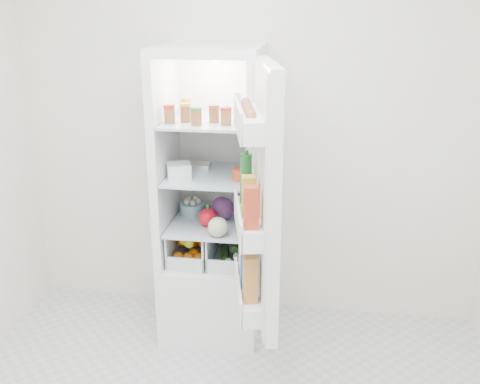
% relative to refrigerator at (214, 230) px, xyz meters
% --- Properties ---
extents(room_walls, '(3.02, 3.02, 2.61)m').
position_rel_refrigerator_xyz_m(room_walls, '(0.20, -1.25, 0.93)').
color(room_walls, white).
rests_on(room_walls, ground).
extents(refrigerator, '(0.60, 0.60, 1.80)m').
position_rel_refrigerator_xyz_m(refrigerator, '(0.00, 0.00, 0.00)').
color(refrigerator, white).
rests_on(refrigerator, ground).
extents(shelf_low, '(0.49, 0.53, 0.01)m').
position_rel_refrigerator_xyz_m(shelf_low, '(-0.00, -0.06, 0.07)').
color(shelf_low, silver).
rests_on(shelf_low, refrigerator).
extents(shelf_mid, '(0.49, 0.53, 0.02)m').
position_rel_refrigerator_xyz_m(shelf_mid, '(-0.00, -0.06, 0.38)').
color(shelf_mid, silver).
rests_on(shelf_mid, refrigerator).
extents(shelf_top, '(0.49, 0.53, 0.02)m').
position_rel_refrigerator_xyz_m(shelf_top, '(-0.00, -0.06, 0.71)').
color(shelf_top, silver).
rests_on(shelf_top, refrigerator).
extents(crisper_left, '(0.23, 0.46, 0.22)m').
position_rel_refrigerator_xyz_m(crisper_left, '(-0.12, -0.06, -0.06)').
color(crisper_left, silver).
rests_on(crisper_left, refrigerator).
extents(crisper_right, '(0.23, 0.46, 0.22)m').
position_rel_refrigerator_xyz_m(crisper_right, '(0.12, -0.06, -0.06)').
color(crisper_right, silver).
rests_on(crisper_right, refrigerator).
extents(condiment_jars, '(0.46, 0.32, 0.08)m').
position_rel_refrigerator_xyz_m(condiment_jars, '(-0.02, -0.14, 0.76)').
color(condiment_jars, '#B21919').
rests_on(condiment_jars, shelf_top).
extents(squeeze_bottle, '(0.06, 0.06, 0.17)m').
position_rel_refrigerator_xyz_m(squeeze_bottle, '(0.17, -0.10, 0.81)').
color(squeeze_bottle, white).
rests_on(squeeze_bottle, shelf_top).
extents(tub_white, '(0.17, 0.17, 0.09)m').
position_rel_refrigerator_xyz_m(tub_white, '(-0.17, -0.16, 0.44)').
color(tub_white, silver).
rests_on(tub_white, shelf_mid).
extents(tin_red, '(0.12, 0.12, 0.07)m').
position_rel_refrigerator_xyz_m(tin_red, '(0.19, -0.15, 0.43)').
color(tin_red, '#DC4621').
rests_on(tin_red, shelf_mid).
extents(foil_tray, '(0.15, 0.12, 0.04)m').
position_rel_refrigerator_xyz_m(foil_tray, '(-0.10, 0.02, 0.41)').
color(foil_tray, silver).
rests_on(foil_tray, shelf_mid).
extents(red_cabbage, '(0.15, 0.15, 0.15)m').
position_rel_refrigerator_xyz_m(red_cabbage, '(0.06, -0.02, 0.16)').
color(red_cabbage, '#562161').
rests_on(red_cabbage, shelf_low).
extents(bell_pepper, '(0.11, 0.11, 0.11)m').
position_rel_refrigerator_xyz_m(bell_pepper, '(-0.01, -0.13, 0.14)').
color(bell_pepper, red).
rests_on(bell_pepper, shelf_low).
extents(mushroom_bowl, '(0.17, 0.17, 0.07)m').
position_rel_refrigerator_xyz_m(mushroom_bowl, '(-0.15, 0.05, 0.12)').
color(mushroom_bowl, '#82B4C3').
rests_on(mushroom_bowl, shelf_low).
extents(salad_bag, '(0.12, 0.12, 0.12)m').
position_rel_refrigerator_xyz_m(salad_bag, '(0.08, -0.27, 0.14)').
color(salad_bag, '#BCCD9A').
rests_on(salad_bag, shelf_low).
extents(citrus_pile, '(0.20, 0.31, 0.16)m').
position_rel_refrigerator_xyz_m(citrus_pile, '(-0.12, -0.09, -0.08)').
color(citrus_pile, orange).
rests_on(citrus_pile, refrigerator).
extents(veg_pile, '(0.16, 0.30, 0.10)m').
position_rel_refrigerator_xyz_m(veg_pile, '(0.13, -0.06, -0.10)').
color(veg_pile, '#214617').
rests_on(veg_pile, refrigerator).
extents(fridge_door, '(0.28, 0.60, 1.30)m').
position_rel_refrigerator_xyz_m(fridge_door, '(0.36, -0.63, 0.43)').
color(fridge_door, white).
rests_on(fridge_door, refrigerator).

